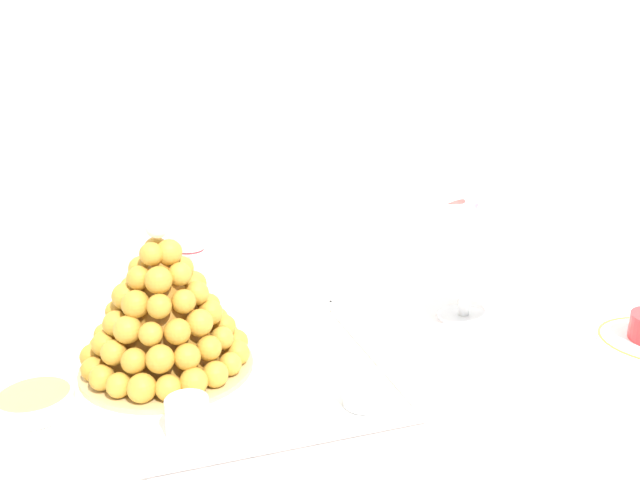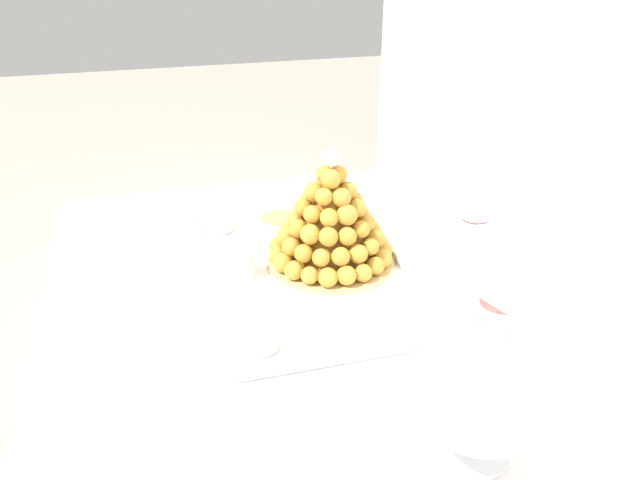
{
  "view_description": "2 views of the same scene",
  "coord_description": "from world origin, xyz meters",
  "px_view_note": "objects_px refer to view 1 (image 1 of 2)",
  "views": [
    {
      "loc": [
        -0.32,
        -0.82,
        1.25
      ],
      "look_at": [
        -0.05,
        -0.03,
        0.99
      ],
      "focal_mm": 36.51,
      "sensor_mm": 36.0,
      "label": 1
    },
    {
      "loc": [
        0.76,
        -0.25,
        1.39
      ],
      "look_at": [
        -0.13,
        -0.01,
        0.91
      ],
      "focal_mm": 35.28,
      "sensor_mm": 36.0,
      "label": 2
    }
  ],
  "objects_px": {
    "croquembouche": "(164,313)",
    "serving_tray": "(183,387)",
    "dessert_cup_centre": "(363,390)",
    "macaron_goblet": "(468,245)",
    "wine_glass": "(189,239)",
    "creme_brulee_ramekin": "(34,401)",
    "dessert_cup_mid_left": "(188,419)"
  },
  "relations": [
    {
      "from": "dessert_cup_mid_left",
      "to": "serving_tray",
      "type": "bearing_deg",
      "value": 86.49
    },
    {
      "from": "serving_tray",
      "to": "creme_brulee_ramekin",
      "type": "height_order",
      "value": "creme_brulee_ramekin"
    },
    {
      "from": "creme_brulee_ramekin",
      "to": "macaron_goblet",
      "type": "height_order",
      "value": "macaron_goblet"
    },
    {
      "from": "macaron_goblet",
      "to": "serving_tray",
      "type": "bearing_deg",
      "value": -169.24
    },
    {
      "from": "serving_tray",
      "to": "croquembouche",
      "type": "xyz_separation_m",
      "value": [
        -0.01,
        0.06,
        0.09
      ]
    },
    {
      "from": "creme_brulee_ramekin",
      "to": "macaron_goblet",
      "type": "relative_size",
      "value": 0.46
    },
    {
      "from": "serving_tray",
      "to": "dessert_cup_mid_left",
      "type": "relative_size",
      "value": 11.01
    },
    {
      "from": "croquembouche",
      "to": "dessert_cup_mid_left",
      "type": "relative_size",
      "value": 4.75
    },
    {
      "from": "croquembouche",
      "to": "serving_tray",
      "type": "bearing_deg",
      "value": -75.72
    },
    {
      "from": "macaron_goblet",
      "to": "creme_brulee_ramekin",
      "type": "bearing_deg",
      "value": -171.91
    },
    {
      "from": "dessert_cup_centre",
      "to": "macaron_goblet",
      "type": "distance_m",
      "value": 0.37
    },
    {
      "from": "serving_tray",
      "to": "croquembouche",
      "type": "height_order",
      "value": "croquembouche"
    },
    {
      "from": "creme_brulee_ramekin",
      "to": "wine_glass",
      "type": "xyz_separation_m",
      "value": [
        0.25,
        0.32,
        0.1
      ]
    },
    {
      "from": "dessert_cup_centre",
      "to": "macaron_goblet",
      "type": "xyz_separation_m",
      "value": [
        0.28,
        0.22,
        0.1
      ]
    },
    {
      "from": "creme_brulee_ramekin",
      "to": "wine_glass",
      "type": "bearing_deg",
      "value": 52.63
    },
    {
      "from": "macaron_goblet",
      "to": "croquembouche",
      "type": "bearing_deg",
      "value": -175.66
    },
    {
      "from": "dessert_cup_centre",
      "to": "wine_glass",
      "type": "height_order",
      "value": "wine_glass"
    },
    {
      "from": "croquembouche",
      "to": "creme_brulee_ramekin",
      "type": "height_order",
      "value": "croquembouche"
    },
    {
      "from": "croquembouche",
      "to": "macaron_goblet",
      "type": "relative_size",
      "value": 1.14
    },
    {
      "from": "creme_brulee_ramekin",
      "to": "wine_glass",
      "type": "height_order",
      "value": "wine_glass"
    },
    {
      "from": "dessert_cup_centre",
      "to": "creme_brulee_ramekin",
      "type": "bearing_deg",
      "value": 163.42
    },
    {
      "from": "croquembouche",
      "to": "macaron_goblet",
      "type": "height_order",
      "value": "croquembouche"
    },
    {
      "from": "dessert_cup_centre",
      "to": "wine_glass",
      "type": "distance_m",
      "value": 0.48
    },
    {
      "from": "croquembouche",
      "to": "macaron_goblet",
      "type": "distance_m",
      "value": 0.51
    },
    {
      "from": "dessert_cup_centre",
      "to": "dessert_cup_mid_left",
      "type": "bearing_deg",
      "value": 179.46
    },
    {
      "from": "dessert_cup_mid_left",
      "to": "creme_brulee_ramekin",
      "type": "xyz_separation_m",
      "value": [
        -0.18,
        0.12,
        -0.01
      ]
    },
    {
      "from": "creme_brulee_ramekin",
      "to": "wine_glass",
      "type": "relative_size",
      "value": 0.61
    },
    {
      "from": "croquembouche",
      "to": "wine_glass",
      "type": "height_order",
      "value": "croquembouche"
    },
    {
      "from": "serving_tray",
      "to": "dessert_cup_centre",
      "type": "bearing_deg",
      "value": -29.55
    },
    {
      "from": "serving_tray",
      "to": "dessert_cup_mid_left",
      "type": "height_order",
      "value": "dessert_cup_mid_left"
    },
    {
      "from": "dessert_cup_mid_left",
      "to": "wine_glass",
      "type": "xyz_separation_m",
      "value": [
        0.06,
        0.44,
        0.09
      ]
    },
    {
      "from": "dessert_cup_mid_left",
      "to": "croquembouche",
      "type": "bearing_deg",
      "value": 92.14
    }
  ]
}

